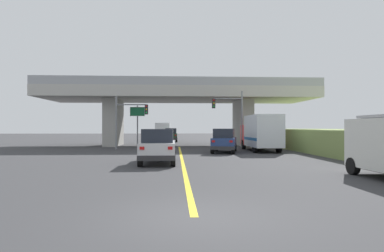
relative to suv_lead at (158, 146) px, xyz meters
name	(u,v)px	position (x,y,z in m)	size (l,w,h in m)	color
ground	(179,145)	(1.44, 19.25, -1.02)	(160.00, 160.00, 0.00)	#353538
overpass_bridge	(179,100)	(1.44, 19.25, 4.34)	(30.93, 9.54, 7.46)	#B7B5AD
lane_divider_stripe	(182,159)	(1.44, 2.29, -1.01)	(0.20, 27.76, 0.01)	yellow
suv_lead	(158,146)	(0.00, 0.00, 0.00)	(2.02, 4.69, 2.02)	silver
suv_crossing	(224,141)	(5.13, 7.94, 0.00)	(2.80, 4.68, 2.02)	navy
box_truck	(261,133)	(8.67, 9.43, 0.65)	(2.33, 6.84, 3.19)	red
sedan_oncoming	(171,135)	(0.38, 29.27, 0.00)	(1.88, 4.83, 2.02)	#2D4C33
traffic_signal_nearside	(232,112)	(6.60, 12.43, 2.59)	(3.07, 0.36, 5.72)	slate
traffic_signal_farside	(128,116)	(-3.62, 12.56, 2.21)	(3.16, 0.36, 5.15)	slate
highway_sign	(137,116)	(-3.23, 17.32, 2.37)	(1.66, 0.17, 4.59)	slate
semi_truck_distant	(163,131)	(-1.04, 35.56, 0.52)	(2.33, 7.03, 2.87)	navy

